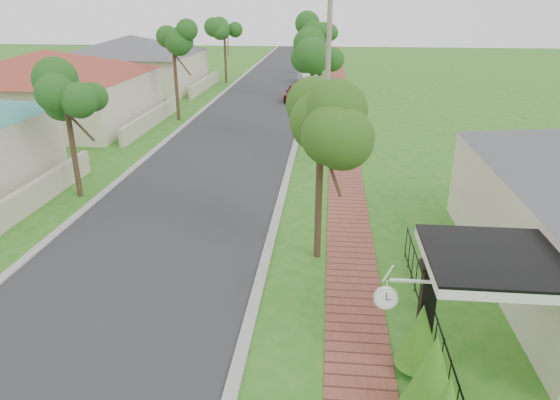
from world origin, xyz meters
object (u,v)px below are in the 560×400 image
at_px(porch_post, 425,322).
at_px(near_tree, 321,138).
at_px(parked_car_white, 309,76).
at_px(utility_pole, 328,77).
at_px(station_clock, 387,297).
at_px(parked_car_red, 296,92).

xyz_separation_m(porch_post, near_tree, (-2.35, 4.80, 2.65)).
height_order(parked_car_white, utility_pole, utility_pole).
height_order(parked_car_white, station_clock, station_clock).
bearing_deg(station_clock, parked_car_white, 94.76).
bearing_deg(parked_car_white, utility_pole, -96.61).
xyz_separation_m(near_tree, utility_pole, (0.10, 9.15, 0.41)).
relative_size(porch_post, parked_car_white, 0.52).
bearing_deg(porch_post, utility_pole, 99.16).
xyz_separation_m(porch_post, parked_car_white, (-4.15, 39.03, -0.32)).
bearing_deg(near_tree, parked_car_red, 95.33).
relative_size(parked_car_red, parked_car_white, 0.79).
relative_size(porch_post, near_tree, 0.53).
bearing_deg(station_clock, porch_post, 24.72).
bearing_deg(station_clock, parked_car_red, 97.15).
bearing_deg(utility_pole, porch_post, -80.84).
bearing_deg(parked_car_white, station_clock, -96.19).
distance_m(near_tree, utility_pole, 9.16).
xyz_separation_m(parked_car_white, station_clock, (3.28, -39.43, 1.15)).
xyz_separation_m(parked_car_red, parked_car_white, (0.60, 8.53, 0.15)).
bearing_deg(parked_car_white, parked_car_red, -104.94).
distance_m(near_tree, station_clock, 5.71).
bearing_deg(near_tree, station_clock, -74.11).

